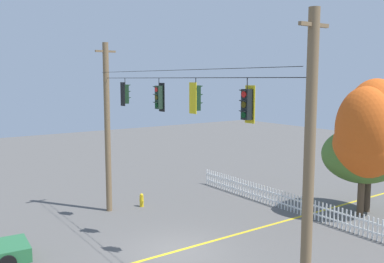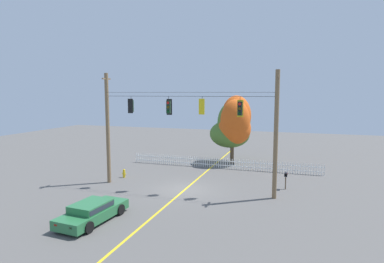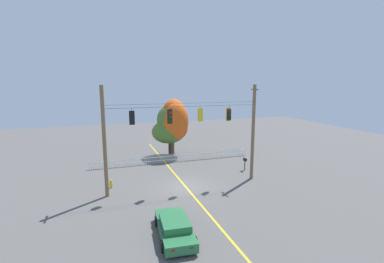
{
  "view_description": "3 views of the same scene",
  "coord_description": "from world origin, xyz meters",
  "px_view_note": "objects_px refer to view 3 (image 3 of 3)",
  "views": [
    {
      "loc": [
        13.92,
        -9.05,
        7.02
      ],
      "look_at": [
        0.91,
        0.13,
        5.03
      ],
      "focal_mm": 39.63,
      "sensor_mm": 36.0,
      "label": 1
    },
    {
      "loc": [
        7.98,
        -22.79,
        7.3
      ],
      "look_at": [
        0.74,
        -0.55,
        4.53
      ],
      "focal_mm": 30.64,
      "sensor_mm": 36.0,
      "label": 2
    },
    {
      "loc": [
        -6.86,
        -22.23,
        9.04
      ],
      "look_at": [
        0.61,
        -0.02,
        4.89
      ],
      "focal_mm": 26.05,
      "sensor_mm": 36.0,
      "label": 3
    }
  ],
  "objects_px": {
    "traffic_signal_eastbound_side": "(170,117)",
    "traffic_signal_southbound_primary": "(229,115)",
    "autumn_maple_mid": "(175,121)",
    "traffic_signal_northbound_secondary": "(200,115)",
    "autumn_maple_near_fence": "(170,125)",
    "traffic_signal_westbound_side": "(132,118)",
    "parked_car": "(175,227)",
    "fire_hydrant": "(111,184)",
    "roadside_mailbox": "(245,160)"
  },
  "relations": [
    {
      "from": "traffic_signal_eastbound_side",
      "to": "traffic_signal_southbound_primary",
      "type": "bearing_deg",
      "value": -0.0
    },
    {
      "from": "autumn_maple_mid",
      "to": "traffic_signal_northbound_secondary",
      "type": "bearing_deg",
      "value": -92.91
    },
    {
      "from": "traffic_signal_northbound_secondary",
      "to": "autumn_maple_near_fence",
      "type": "relative_size",
      "value": 0.2
    },
    {
      "from": "traffic_signal_southbound_primary",
      "to": "autumn_maple_near_fence",
      "type": "distance_m",
      "value": 11.5
    },
    {
      "from": "traffic_signal_westbound_side",
      "to": "traffic_signal_northbound_secondary",
      "type": "distance_m",
      "value": 5.75
    },
    {
      "from": "parked_car",
      "to": "autumn_maple_near_fence",
      "type": "bearing_deg",
      "value": 76.47
    },
    {
      "from": "traffic_signal_southbound_primary",
      "to": "fire_hydrant",
      "type": "relative_size",
      "value": 1.93
    },
    {
      "from": "traffic_signal_westbound_side",
      "to": "traffic_signal_southbound_primary",
      "type": "height_order",
      "value": "same"
    },
    {
      "from": "fire_hydrant",
      "to": "roadside_mailbox",
      "type": "xyz_separation_m",
      "value": [
        13.46,
        0.72,
        0.7
      ]
    },
    {
      "from": "traffic_signal_northbound_secondary",
      "to": "fire_hydrant",
      "type": "height_order",
      "value": "traffic_signal_northbound_secondary"
    },
    {
      "from": "autumn_maple_mid",
      "to": "roadside_mailbox",
      "type": "distance_m",
      "value": 10.06
    },
    {
      "from": "traffic_signal_southbound_primary",
      "to": "fire_hydrant",
      "type": "height_order",
      "value": "traffic_signal_southbound_primary"
    },
    {
      "from": "traffic_signal_eastbound_side",
      "to": "autumn_maple_near_fence",
      "type": "xyz_separation_m",
      "value": [
        2.72,
        10.94,
        -2.41
      ]
    },
    {
      "from": "traffic_signal_southbound_primary",
      "to": "parked_car",
      "type": "relative_size",
      "value": 0.3
    },
    {
      "from": "traffic_signal_westbound_side",
      "to": "autumn_maple_mid",
      "type": "distance_m",
      "value": 12.24
    },
    {
      "from": "autumn_maple_mid",
      "to": "autumn_maple_near_fence",
      "type": "bearing_deg",
      "value": 123.61
    },
    {
      "from": "traffic_signal_westbound_side",
      "to": "roadside_mailbox",
      "type": "height_order",
      "value": "traffic_signal_westbound_side"
    },
    {
      "from": "traffic_signal_eastbound_side",
      "to": "parked_car",
      "type": "height_order",
      "value": "traffic_signal_eastbound_side"
    },
    {
      "from": "traffic_signal_southbound_primary",
      "to": "fire_hydrant",
      "type": "xyz_separation_m",
      "value": [
        -10.3,
        1.75,
        -5.85
      ]
    },
    {
      "from": "parked_car",
      "to": "traffic_signal_northbound_secondary",
      "type": "bearing_deg",
      "value": 59.89
    },
    {
      "from": "traffic_signal_eastbound_side",
      "to": "traffic_signal_northbound_secondary",
      "type": "xyz_separation_m",
      "value": [
        2.61,
        -0.02,
        0.07
      ]
    },
    {
      "from": "autumn_maple_mid",
      "to": "fire_hydrant",
      "type": "distance_m",
      "value": 12.42
    },
    {
      "from": "autumn_maple_near_fence",
      "to": "fire_hydrant",
      "type": "height_order",
      "value": "autumn_maple_near_fence"
    },
    {
      "from": "traffic_signal_eastbound_side",
      "to": "autumn_maple_mid",
      "type": "distance_m",
      "value": 10.94
    },
    {
      "from": "traffic_signal_northbound_secondary",
      "to": "autumn_maple_mid",
      "type": "relative_size",
      "value": 0.19
    },
    {
      "from": "traffic_signal_westbound_side",
      "to": "roadside_mailbox",
      "type": "bearing_deg",
      "value": 12.03
    },
    {
      "from": "traffic_signal_eastbound_side",
      "to": "traffic_signal_northbound_secondary",
      "type": "distance_m",
      "value": 2.62
    },
    {
      "from": "traffic_signal_eastbound_side",
      "to": "parked_car",
      "type": "relative_size",
      "value": 0.3
    },
    {
      "from": "roadside_mailbox",
      "to": "parked_car",
      "type": "bearing_deg",
      "value": -135.83
    },
    {
      "from": "traffic_signal_southbound_primary",
      "to": "autumn_maple_mid",
      "type": "bearing_deg",
      "value": 102.16
    },
    {
      "from": "autumn_maple_near_fence",
      "to": "parked_car",
      "type": "distance_m",
      "value": 19.21
    },
    {
      "from": "traffic_signal_southbound_primary",
      "to": "traffic_signal_eastbound_side",
      "type": "bearing_deg",
      "value": 180.0
    },
    {
      "from": "parked_car",
      "to": "roadside_mailbox",
      "type": "bearing_deg",
      "value": 44.17
    },
    {
      "from": "traffic_signal_eastbound_side",
      "to": "traffic_signal_southbound_primary",
      "type": "relative_size",
      "value": 0.98
    },
    {
      "from": "traffic_signal_northbound_secondary",
      "to": "fire_hydrant",
      "type": "relative_size",
      "value": 1.76
    },
    {
      "from": "autumn_maple_near_fence",
      "to": "roadside_mailbox",
      "type": "relative_size",
      "value": 4.92
    },
    {
      "from": "traffic_signal_eastbound_side",
      "to": "autumn_maple_mid",
      "type": "xyz_separation_m",
      "value": [
        3.14,
        10.31,
        -1.9
      ]
    },
    {
      "from": "fire_hydrant",
      "to": "autumn_maple_near_fence",
      "type": "bearing_deg",
      "value": 50.2
    },
    {
      "from": "traffic_signal_southbound_primary",
      "to": "roadside_mailbox",
      "type": "height_order",
      "value": "traffic_signal_southbound_primary"
    },
    {
      "from": "traffic_signal_southbound_primary",
      "to": "roadside_mailbox",
      "type": "distance_m",
      "value": 6.53
    },
    {
      "from": "traffic_signal_northbound_secondary",
      "to": "traffic_signal_southbound_primary",
      "type": "relative_size",
      "value": 0.91
    },
    {
      "from": "traffic_signal_westbound_side",
      "to": "parked_car",
      "type": "height_order",
      "value": "traffic_signal_westbound_side"
    },
    {
      "from": "traffic_signal_westbound_side",
      "to": "traffic_signal_southbound_primary",
      "type": "distance_m",
      "value": 8.5
    },
    {
      "from": "traffic_signal_eastbound_side",
      "to": "traffic_signal_northbound_secondary",
      "type": "height_order",
      "value": "same"
    },
    {
      "from": "parked_car",
      "to": "roadside_mailbox",
      "type": "distance_m",
      "value": 14.27
    },
    {
      "from": "traffic_signal_eastbound_side",
      "to": "autumn_maple_mid",
      "type": "height_order",
      "value": "traffic_signal_eastbound_side"
    },
    {
      "from": "traffic_signal_northbound_secondary",
      "to": "parked_car",
      "type": "relative_size",
      "value": 0.28
    },
    {
      "from": "traffic_signal_eastbound_side",
      "to": "roadside_mailbox",
      "type": "bearing_deg",
      "value": 16.13
    },
    {
      "from": "traffic_signal_southbound_primary",
      "to": "traffic_signal_northbound_secondary",
      "type": "bearing_deg",
      "value": -179.61
    },
    {
      "from": "traffic_signal_northbound_secondary",
      "to": "roadside_mailbox",
      "type": "distance_m",
      "value": 8.29
    }
  ]
}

